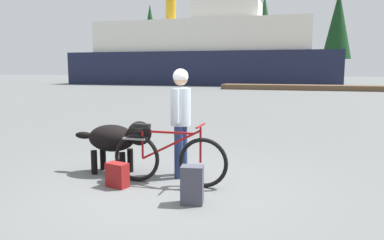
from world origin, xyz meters
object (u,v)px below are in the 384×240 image
Objects in this scene: bicycle at (168,158)px; dog at (117,138)px; ferry_boat at (202,54)px; handbag_pannier at (117,175)px; backpack at (192,185)px; person_cyclist at (181,112)px.

bicycle is 1.30× the size of dog.
ferry_boat is (-8.48, 33.98, 2.80)m from bicycle.
handbag_pannier is (0.32, -0.65, -0.41)m from dog.
backpack is at bearing -75.37° from ferry_boat.
ferry_boat reaches higher than handbag_pannier.
handbag_pannier is at bearing -63.51° from dog.
person_cyclist is at bearing 83.69° from bicycle.
handbag_pannier is 0.01× the size of ferry_boat.
person_cyclist is (0.05, 0.46, 0.64)m from bicycle.
backpack is 35.94m from ferry_boat.
person_cyclist is at bearing 47.56° from handbag_pannier.
bicycle is 0.90m from backpack.
bicycle is 0.78m from handbag_pannier.
bicycle is at bearing -96.31° from person_cyclist.
handbag_pannier is at bearing -77.18° from ferry_boat.
handbag_pannier is (-0.72, -0.79, -0.85)m from person_cyclist.
backpack is 1.29m from handbag_pannier.
bicycle is at bearing 129.81° from backpack.
backpack is at bearing -15.88° from handbag_pannier.
backpack is at bearing -50.19° from bicycle.
person_cyclist is 0.06× the size of ferry_boat.
dog is at bearing 116.49° from handbag_pannier.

